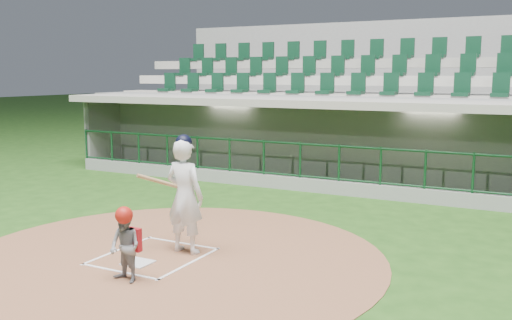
{
  "coord_description": "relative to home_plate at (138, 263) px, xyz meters",
  "views": [
    {
      "loc": [
        5.82,
        -7.69,
        3.05
      ],
      "look_at": [
        0.44,
        2.6,
        1.3
      ],
      "focal_mm": 40.0,
      "sensor_mm": 36.0,
      "label": 1
    }
  ],
  "objects": [
    {
      "name": "ground",
      "position": [
        0.0,
        0.7,
        -0.02
      ],
      "size": [
        120.0,
        120.0,
        0.0
      ],
      "primitive_type": "plane",
      "color": "#1E4413",
      "rests_on": "ground"
    },
    {
      "name": "batter",
      "position": [
        0.34,
        0.86,
        1.0
      ],
      "size": [
        0.91,
        0.89,
        2.04
      ],
      "color": "white",
      "rests_on": "dirt_circle"
    },
    {
      "name": "seating_deck",
      "position": [
        0.0,
        11.61,
        1.4
      ],
      "size": [
        17.0,
        6.72,
        5.15
      ],
      "color": "gray",
      "rests_on": "ground"
    },
    {
      "name": "dirt_circle",
      "position": [
        0.3,
        0.5,
        -0.02
      ],
      "size": [
        7.2,
        7.2,
        0.01
      ],
      "primitive_type": "cylinder",
      "color": "brown",
      "rests_on": "ground"
    },
    {
      "name": "home_plate",
      "position": [
        0.0,
        0.0,
        0.0
      ],
      "size": [
        0.43,
        0.43,
        0.02
      ],
      "primitive_type": "cube",
      "color": "silver",
      "rests_on": "dirt_circle"
    },
    {
      "name": "dugout_structure",
      "position": [
        0.1,
        8.52,
        0.93
      ],
      "size": [
        16.4,
        3.7,
        3.0
      ],
      "color": "slate",
      "rests_on": "ground"
    },
    {
      "name": "catcher",
      "position": [
        0.37,
        -0.71,
        0.56
      ],
      "size": [
        0.58,
        0.5,
        1.14
      ],
      "color": "gray",
      "rests_on": "dirt_circle"
    },
    {
      "name": "batter_box_chalk",
      "position": [
        0.0,
        0.4,
        -0.0
      ],
      "size": [
        1.55,
        1.8,
        0.01
      ],
      "color": "white",
      "rests_on": "ground"
    }
  ]
}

